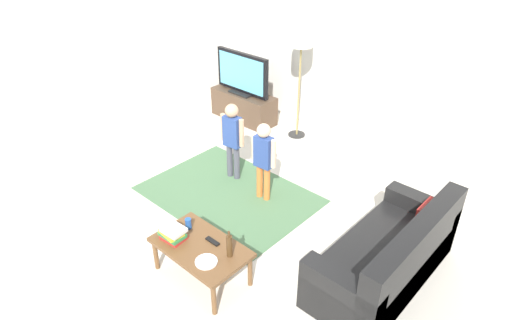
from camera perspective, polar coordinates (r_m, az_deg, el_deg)
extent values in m
plane|color=beige|center=(5.57, -4.22, -8.11)|extent=(7.80, 7.80, 0.00)
cube|color=silver|center=(7.06, 13.60, 12.37)|extent=(6.00, 0.12, 2.70)
cube|color=silver|center=(7.18, -21.82, 11.37)|extent=(0.12, 6.00, 2.70)
cube|color=#4C724C|center=(6.06, -3.48, -4.34)|extent=(2.20, 1.60, 0.01)
cube|color=#4C3828|center=(7.95, -1.56, 6.83)|extent=(1.20, 0.44, 0.50)
cube|color=black|center=(7.98, -1.80, 5.74)|extent=(1.10, 0.32, 0.03)
cube|color=black|center=(7.83, -1.69, 8.56)|extent=(0.44, 0.28, 0.03)
cube|color=black|center=(7.70, -1.73, 11.00)|extent=(1.10, 0.07, 0.68)
cube|color=#59B2D8|center=(7.68, -1.93, 10.93)|extent=(1.00, 0.01, 0.58)
cube|color=black|center=(4.94, 15.60, -12.30)|extent=(0.80, 1.80, 0.42)
cube|color=black|center=(4.72, 19.20, -11.84)|extent=(0.20, 1.80, 0.86)
cube|color=black|center=(4.35, 10.47, -17.08)|extent=(0.80, 0.20, 0.60)
cube|color=black|center=(5.47, 19.79, -7.05)|extent=(0.80, 0.20, 0.60)
cube|color=#B22823|center=(5.08, 20.63, -6.72)|extent=(0.10, 0.32, 0.32)
cylinder|color=#262626|center=(7.53, 5.16, 3.23)|extent=(0.28, 0.28, 0.02)
cylinder|color=#99844C|center=(7.22, 5.44, 8.51)|extent=(0.03, 0.03, 1.50)
cylinder|color=silver|center=(6.93, 5.81, 15.24)|extent=(0.36, 0.36, 0.28)
cylinder|color=#4C4C59|center=(6.32, -3.33, -0.02)|extent=(0.08, 0.08, 0.51)
cylinder|color=#4C4C59|center=(6.26, -2.46, -0.35)|extent=(0.08, 0.08, 0.51)
cube|color=#2D478C|center=(6.06, -3.02, 3.62)|extent=(0.26, 0.16, 0.43)
sphere|color=tan|center=(5.92, -3.10, 6.25)|extent=(0.18, 0.18, 0.18)
cylinder|color=tan|center=(6.13, -4.16, 4.17)|extent=(0.07, 0.07, 0.39)
cylinder|color=tan|center=(5.96, -1.85, 3.41)|extent=(0.07, 0.07, 0.39)
cylinder|color=orange|center=(5.89, 0.47, -2.62)|extent=(0.08, 0.08, 0.49)
cylinder|color=orange|center=(5.83, 1.39, -3.00)|extent=(0.08, 0.08, 0.49)
cube|color=#2D478C|center=(5.62, 0.96, 1.05)|extent=(0.24, 0.15, 0.42)
sphere|color=beige|center=(5.48, 0.99, 3.74)|extent=(0.17, 0.17, 0.17)
cylinder|color=beige|center=(5.69, -0.25, 1.68)|extent=(0.07, 0.07, 0.38)
cylinder|color=beige|center=(5.53, 2.21, 0.77)|extent=(0.07, 0.07, 0.38)
cube|color=brown|center=(4.68, -7.02, -10.88)|extent=(1.00, 0.60, 0.04)
cylinder|color=brown|center=(4.99, -12.56, -11.59)|extent=(0.05, 0.05, 0.38)
cylinder|color=brown|center=(4.46, -5.35, -17.13)|extent=(0.05, 0.05, 0.38)
cylinder|color=brown|center=(5.20, -8.11, -8.98)|extent=(0.05, 0.05, 0.38)
cylinder|color=brown|center=(4.70, -0.76, -13.84)|extent=(0.05, 0.05, 0.38)
cube|color=red|center=(4.77, -10.36, -9.59)|extent=(0.26, 0.21, 0.04)
cube|color=#388C4C|center=(4.75, -10.53, -9.26)|extent=(0.27, 0.19, 0.04)
cube|color=yellow|center=(4.72, -10.66, -8.99)|extent=(0.25, 0.18, 0.04)
cube|color=white|center=(4.69, -10.40, -8.67)|extent=(0.24, 0.20, 0.04)
cylinder|color=#4C3319|center=(4.45, -3.38, -10.82)|extent=(0.06, 0.06, 0.24)
cylinder|color=#4C3319|center=(4.35, -3.44, -9.33)|extent=(0.02, 0.02, 0.06)
cube|color=black|center=(4.68, -5.52, -10.19)|extent=(0.17, 0.05, 0.02)
cylinder|color=#2659B2|center=(4.85, -8.55, -7.96)|extent=(0.07, 0.07, 0.12)
cylinder|color=white|center=(4.48, -6.31, -12.66)|extent=(0.22, 0.22, 0.02)
cube|color=silver|center=(4.46, -6.14, -12.69)|extent=(0.15, 0.05, 0.01)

